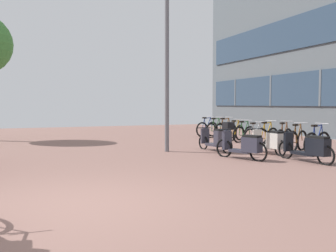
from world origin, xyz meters
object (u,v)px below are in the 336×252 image
(bicycle_rack_02, at_px, (284,138))
(bicycle_rack_07, at_px, (225,131))
(scooter_near, at_px, (271,141))
(bicycle_rack_03, at_px, (267,137))
(lamp_post, at_px, (167,53))
(bicycle_rack_08, at_px, (216,130))
(scooter_mid, at_px, (310,148))
(bicycle_rack_09, at_px, (207,129))
(bicycle_rack_05, at_px, (244,134))
(scooter_far, at_px, (244,146))
(bicycle_rack_00, at_px, (317,143))
(scooter_extra, at_px, (219,138))
(bicycle_rack_01, at_px, (298,141))
(bicycle_rack_04, at_px, (256,136))
(bicycle_rack_06, at_px, (236,133))

(bicycle_rack_02, relative_size, bicycle_rack_07, 0.92)
(bicycle_rack_02, height_order, scooter_near, bicycle_rack_02)
(bicycle_rack_03, distance_m, lamp_post, 4.98)
(bicycle_rack_02, distance_m, bicycle_rack_08, 4.64)
(scooter_mid, bearing_deg, bicycle_rack_09, 81.35)
(bicycle_rack_05, distance_m, scooter_far, 4.85)
(bicycle_rack_00, bearing_deg, scooter_extra, 150.77)
(bicycle_rack_01, height_order, bicycle_rack_09, bicycle_rack_09)
(bicycle_rack_05, height_order, scooter_near, bicycle_rack_05)
(bicycle_rack_01, height_order, bicycle_rack_08, bicycle_rack_08)
(scooter_far, bearing_deg, lamp_post, 119.78)
(bicycle_rack_01, distance_m, scooter_far, 2.89)
(scooter_mid, bearing_deg, bicycle_rack_08, 80.06)
(bicycle_rack_05, height_order, bicycle_rack_08, bicycle_rack_08)
(bicycle_rack_03, distance_m, scooter_far, 3.64)
(bicycle_rack_04, bearing_deg, bicycle_rack_08, 91.12)
(bicycle_rack_03, height_order, bicycle_rack_07, bicycle_rack_07)
(bicycle_rack_01, bearing_deg, scooter_mid, -124.12)
(bicycle_rack_02, xyz_separation_m, bicycle_rack_07, (-0.10, 3.87, 0.01))
(bicycle_rack_04, relative_size, scooter_extra, 0.71)
(scooter_mid, bearing_deg, bicycle_rack_02, 62.51)
(bicycle_rack_04, xyz_separation_m, scooter_mid, (-1.37, -4.36, 0.07))
(bicycle_rack_02, bearing_deg, bicycle_rack_09, 92.24)
(bicycle_rack_08, bearing_deg, scooter_near, -102.40)
(bicycle_rack_00, height_order, bicycle_rack_07, bicycle_rack_07)
(bicycle_rack_03, xyz_separation_m, bicycle_rack_07, (0.04, 3.09, 0.01))
(bicycle_rack_00, distance_m, bicycle_rack_04, 3.10)
(bicycle_rack_04, bearing_deg, bicycle_rack_01, -89.62)
(bicycle_rack_01, bearing_deg, bicycle_rack_04, 90.38)
(bicycle_rack_02, bearing_deg, bicycle_rack_03, 100.58)
(bicycle_rack_07, bearing_deg, bicycle_rack_01, -89.72)
(scooter_far, bearing_deg, bicycle_rack_00, 3.35)
(bicycle_rack_03, bearing_deg, scooter_near, -124.37)
(bicycle_rack_02, xyz_separation_m, bicycle_rack_04, (-0.10, 1.55, -0.03))
(bicycle_rack_00, height_order, scooter_near, bicycle_rack_00)
(scooter_far, bearing_deg, scooter_mid, -39.35)
(bicycle_rack_03, bearing_deg, scooter_mid, -110.20)
(bicycle_rack_09, relative_size, scooter_extra, 0.76)
(bicycle_rack_03, distance_m, bicycle_rack_06, 2.32)
(bicycle_rack_01, bearing_deg, scooter_far, -161.01)
(bicycle_rack_02, bearing_deg, bicycle_rack_04, 93.58)
(bicycle_rack_04, bearing_deg, bicycle_rack_07, 90.18)
(bicycle_rack_06, xyz_separation_m, bicycle_rack_08, (-0.12, 1.55, 0.02))
(scooter_extra, distance_m, lamp_post, 3.26)
(scooter_far, height_order, lamp_post, lamp_post)
(bicycle_rack_00, distance_m, bicycle_rack_02, 1.55)
(bicycle_rack_03, distance_m, scooter_near, 2.25)
(bicycle_rack_03, height_order, scooter_near, bicycle_rack_03)
(scooter_near, height_order, scooter_mid, scooter_mid)
(bicycle_rack_04, relative_size, scooter_near, 0.71)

